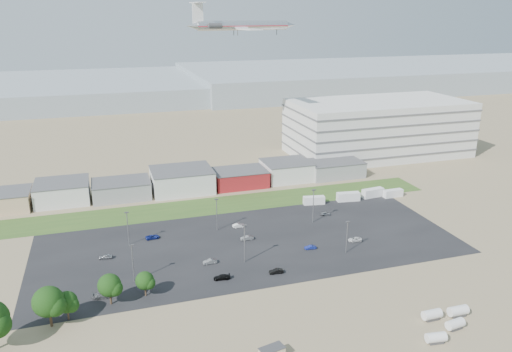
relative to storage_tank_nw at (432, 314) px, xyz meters
name	(u,v)px	position (x,y,z in m)	size (l,w,h in m)	color
ground	(253,279)	(-31.94, 27.88, -1.25)	(700.00, 700.00, 0.00)	#857454
parking_lot	(249,243)	(-26.94, 47.88, -1.25)	(120.00, 50.00, 0.01)	black
grass_strip	(209,206)	(-31.94, 79.88, -1.24)	(160.00, 16.00, 0.02)	#32531F
hills_backdrop	(189,86)	(8.06, 342.88, 3.25)	(700.00, 200.00, 9.00)	gray
building_row	(152,183)	(-48.94, 98.88, 2.75)	(170.00, 20.00, 8.00)	silver
parking_garage	(378,128)	(58.06, 122.88, 11.25)	(80.00, 40.00, 25.00)	silver
storage_tank_nw	(432,314)	(0.00, 0.00, 0.00)	(4.18, 2.09, 2.51)	silver
storage_tank_ne	(458,311)	(6.30, -0.59, 0.05)	(4.34, 2.17, 2.60)	silver
storage_tank_sw	(436,337)	(-4.16, -7.07, -0.05)	(4.02, 2.01, 2.41)	silver
storage_tank_se	(455,324)	(2.58, -4.36, -0.06)	(3.97, 1.98, 2.38)	silver
box_trailer_a	(314,200)	(3.43, 70.99, 0.14)	(7.41, 2.31, 2.78)	silver
box_trailer_b	(348,197)	(16.31, 70.32, 0.27)	(8.13, 2.54, 3.05)	silver
box_trailer_c	(373,193)	(26.62, 71.26, 0.28)	(8.19, 2.56, 3.07)	silver
box_trailer_d	(393,193)	(33.62, 69.05, 0.10)	(7.23, 2.26, 2.71)	silver
tree_left	(49,305)	(-78.53, 21.98, 4.00)	(7.00, 7.00, 10.51)	black
tree_mid	(67,304)	(-75.18, 23.49, 2.54)	(5.06, 5.06, 7.59)	black
tree_right	(110,288)	(-66.16, 27.06, 3.00)	(5.67, 5.67, 8.50)	black
tree_near	(145,282)	(-58.26, 28.29, 2.24)	(4.66, 4.66, 6.99)	black
lightpole_front_l	(133,263)	(-60.33, 35.91, 3.72)	(1.17, 0.49, 9.94)	slate
lightpole_front_m	(244,244)	(-31.41, 37.36, 4.16)	(1.27, 0.53, 10.82)	slate
lightpole_front_r	(347,237)	(-3.04, 34.21, 3.45)	(1.11, 0.46, 9.40)	slate
lightpole_back_l	(128,229)	(-60.13, 57.35, 3.77)	(1.18, 0.49, 10.04)	slate
lightpole_back_m	(217,215)	(-33.68, 59.72, 3.83)	(1.19, 0.50, 10.16)	slate
lightpole_back_r	(313,206)	(-3.34, 56.47, 4.24)	(1.29, 0.54, 10.99)	slate
airliner	(243,25)	(-7.14, 121.86, 57.35)	(46.74, 31.87, 13.81)	silver
parked_car_0	(355,239)	(2.81, 40.01, -0.69)	(1.87, 4.06, 1.13)	silver
parked_car_1	(310,247)	(-11.61, 39.18, -0.70)	(1.16, 3.33, 1.10)	navy
parked_car_3	(222,277)	(-39.38, 30.29, -0.65)	(1.69, 4.16, 1.21)	black
parked_car_4	(210,262)	(-40.46, 39.22, -0.63)	(1.31, 3.76, 1.24)	#595B5E
parked_car_5	(106,257)	(-66.79, 50.43, -0.63)	(1.47, 3.64, 1.24)	#A5A5AA
parked_car_7	(247,238)	(-26.97, 50.27, -0.62)	(1.35, 3.86, 1.27)	#595B5E
parked_car_8	(325,214)	(2.97, 60.45, -0.68)	(1.36, 3.39, 1.15)	#A5A5AA
parked_car_9	(153,237)	(-53.28, 59.31, -0.68)	(1.90, 4.12, 1.15)	navy
parked_car_10	(102,295)	(-68.00, 30.43, -0.61)	(1.82, 4.47, 1.30)	#595B5E
parked_car_11	(239,226)	(-26.89, 59.58, -0.63)	(1.32, 3.79, 1.25)	silver
parked_car_13	(276,271)	(-25.40, 29.02, -0.64)	(1.30, 3.72, 1.23)	black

